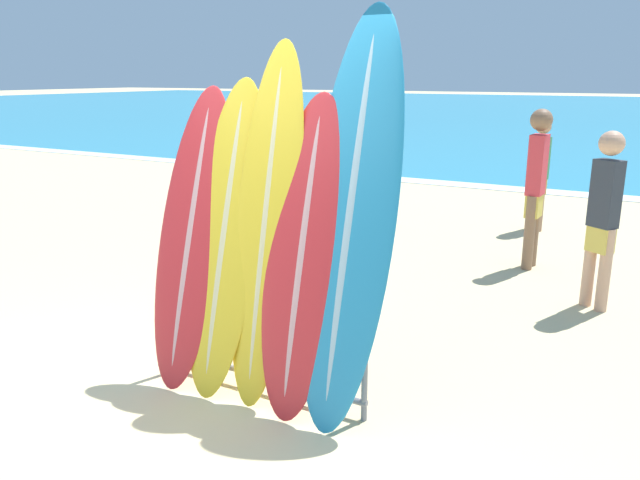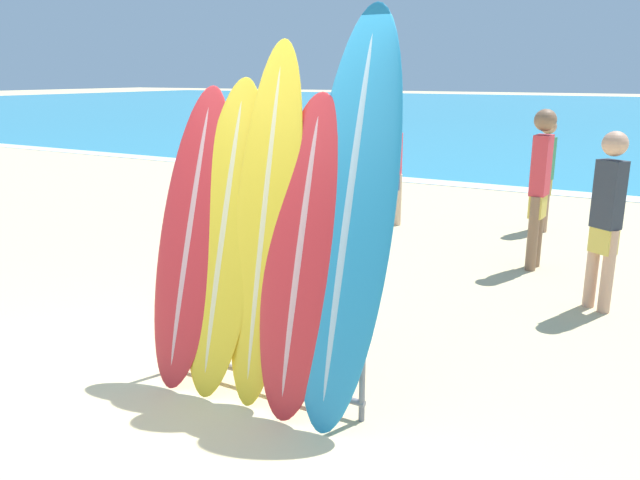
{
  "view_description": "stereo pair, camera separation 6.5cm",
  "coord_description": "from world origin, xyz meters",
  "px_view_note": "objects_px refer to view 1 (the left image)",
  "views": [
    {
      "loc": [
        2.6,
        -2.56,
        2.15
      ],
      "look_at": [
        0.39,
        1.52,
        0.92
      ],
      "focal_mm": 35.0,
      "sensor_mm": 36.0,
      "label": 1
    },
    {
      "loc": [
        2.65,
        -2.53,
        2.15
      ],
      "look_at": [
        0.39,
        1.52,
        0.92
      ],
      "focal_mm": 35.0,
      "sensor_mm": 36.0,
      "label": 2
    }
  ],
  "objects_px": {
    "person_mid_beach": "(540,170)",
    "surfboard_slot_4": "(351,219)",
    "surfboard_slot_2": "(266,226)",
    "person_far_right": "(536,183)",
    "surfboard_slot_0": "(192,237)",
    "person_near_water": "(603,214)",
    "person_far_left": "(389,166)",
    "surfboard_rack": "(264,328)",
    "surfboard_slot_3": "(304,257)",
    "surfboard_slot_1": "(225,238)"
  },
  "relations": [
    {
      "from": "surfboard_slot_1",
      "to": "person_near_water",
      "type": "xyz_separation_m",
      "value": [
        2.15,
        2.83,
        -0.16
      ]
    },
    {
      "from": "person_mid_beach",
      "to": "surfboard_slot_4",
      "type": "bearing_deg",
      "value": -45.67
    },
    {
      "from": "surfboard_slot_0",
      "to": "surfboard_slot_4",
      "type": "height_order",
      "value": "surfboard_slot_4"
    },
    {
      "from": "surfboard_slot_2",
      "to": "person_far_right",
      "type": "relative_size",
      "value": 1.33
    },
    {
      "from": "surfboard_slot_3",
      "to": "surfboard_slot_4",
      "type": "height_order",
      "value": "surfboard_slot_4"
    },
    {
      "from": "person_near_water",
      "to": "person_far_left",
      "type": "distance_m",
      "value": 3.77
    },
    {
      "from": "person_far_right",
      "to": "surfboard_slot_4",
      "type": "bearing_deg",
      "value": 177.21
    },
    {
      "from": "surfboard_rack",
      "to": "person_far_left",
      "type": "xyz_separation_m",
      "value": [
        -1.2,
        5.1,
        0.39
      ]
    },
    {
      "from": "surfboard_slot_4",
      "to": "person_near_water",
      "type": "xyz_separation_m",
      "value": [
        1.23,
        2.78,
        -0.38
      ]
    },
    {
      "from": "person_near_water",
      "to": "person_far_right",
      "type": "distance_m",
      "value": 1.31
    },
    {
      "from": "person_near_water",
      "to": "surfboard_rack",
      "type": "bearing_deg",
      "value": -88.82
    },
    {
      "from": "surfboard_slot_0",
      "to": "surfboard_slot_1",
      "type": "height_order",
      "value": "surfboard_slot_1"
    },
    {
      "from": "surfboard_slot_0",
      "to": "person_far_right",
      "type": "bearing_deg",
      "value": 67.04
    },
    {
      "from": "surfboard_rack",
      "to": "person_far_right",
      "type": "distance_m",
      "value": 4.08
    },
    {
      "from": "person_far_right",
      "to": "person_far_left",
      "type": "bearing_deg",
      "value": 65.84
    },
    {
      "from": "surfboard_rack",
      "to": "surfboard_slot_0",
      "type": "height_order",
      "value": "surfboard_slot_0"
    },
    {
      "from": "surfboard_slot_2",
      "to": "person_near_water",
      "type": "xyz_separation_m",
      "value": [
        1.83,
        2.82,
        -0.28
      ]
    },
    {
      "from": "surfboard_slot_3",
      "to": "surfboard_slot_0",
      "type": "bearing_deg",
      "value": 178.93
    },
    {
      "from": "person_mid_beach",
      "to": "person_far_left",
      "type": "xyz_separation_m",
      "value": [
        -1.98,
        -0.71,
        0.01
      ]
    },
    {
      "from": "surfboard_slot_0",
      "to": "person_near_water",
      "type": "height_order",
      "value": "surfboard_slot_0"
    },
    {
      "from": "surfboard_slot_2",
      "to": "person_near_water",
      "type": "bearing_deg",
      "value": 57.06
    },
    {
      "from": "surfboard_slot_1",
      "to": "person_far_right",
      "type": "relative_size",
      "value": 1.19
    },
    {
      "from": "surfboard_rack",
      "to": "surfboard_slot_3",
      "type": "relative_size",
      "value": 0.75
    },
    {
      "from": "surfboard_rack",
      "to": "person_far_right",
      "type": "bearing_deg",
      "value": 74.98
    },
    {
      "from": "surfboard_slot_0",
      "to": "person_far_left",
      "type": "xyz_separation_m",
      "value": [
        -0.6,
        5.09,
        -0.18
      ]
    },
    {
      "from": "surfboard_slot_2",
      "to": "person_far_left",
      "type": "height_order",
      "value": "surfboard_slot_2"
    },
    {
      "from": "surfboard_rack",
      "to": "person_mid_beach",
      "type": "height_order",
      "value": "person_mid_beach"
    },
    {
      "from": "surfboard_slot_4",
      "to": "surfboard_slot_1",
      "type": "bearing_deg",
      "value": -176.6
    },
    {
      "from": "surfboard_slot_0",
      "to": "surfboard_slot_2",
      "type": "xyz_separation_m",
      "value": [
        0.61,
        0.03,
        0.15
      ]
    },
    {
      "from": "surfboard_slot_1",
      "to": "surfboard_slot_2",
      "type": "distance_m",
      "value": 0.35
    },
    {
      "from": "person_far_left",
      "to": "person_far_right",
      "type": "xyz_separation_m",
      "value": [
        2.25,
        -1.19,
        0.11
      ]
    },
    {
      "from": "surfboard_slot_0",
      "to": "person_far_left",
      "type": "distance_m",
      "value": 5.12
    },
    {
      "from": "person_near_water",
      "to": "person_mid_beach",
      "type": "height_order",
      "value": "person_near_water"
    },
    {
      "from": "surfboard_slot_2",
      "to": "surfboard_slot_0",
      "type": "bearing_deg",
      "value": -177.48
    },
    {
      "from": "person_far_left",
      "to": "person_mid_beach",
      "type": "bearing_deg",
      "value": 6.55
    },
    {
      "from": "surfboard_slot_0",
      "to": "person_far_right",
      "type": "height_order",
      "value": "surfboard_slot_0"
    },
    {
      "from": "surfboard_slot_0",
      "to": "person_far_left",
      "type": "relative_size",
      "value": 1.31
    },
    {
      "from": "surfboard_rack",
      "to": "person_mid_beach",
      "type": "relative_size",
      "value": 0.99
    },
    {
      "from": "surfboard_slot_2",
      "to": "person_near_water",
      "type": "relative_size",
      "value": 1.43
    },
    {
      "from": "surfboard_slot_1",
      "to": "person_mid_beach",
      "type": "distance_m",
      "value": 5.89
    },
    {
      "from": "surfboard_slot_2",
      "to": "surfboard_slot_3",
      "type": "xyz_separation_m",
      "value": [
        0.31,
        -0.04,
        -0.16
      ]
    },
    {
      "from": "surfboard_slot_0",
      "to": "surfboard_slot_3",
      "type": "height_order",
      "value": "surfboard_slot_0"
    },
    {
      "from": "surfboard_slot_1",
      "to": "person_far_left",
      "type": "height_order",
      "value": "surfboard_slot_1"
    },
    {
      "from": "person_near_water",
      "to": "person_far_right",
      "type": "relative_size",
      "value": 0.93
    },
    {
      "from": "surfboard_slot_3",
      "to": "person_far_right",
      "type": "distance_m",
      "value": 3.98
    },
    {
      "from": "surfboard_slot_2",
      "to": "person_far_left",
      "type": "xyz_separation_m",
      "value": [
        -1.21,
        5.06,
        -0.32
      ]
    },
    {
      "from": "surfboard_slot_2",
      "to": "person_far_right",
      "type": "height_order",
      "value": "surfboard_slot_2"
    },
    {
      "from": "surfboard_slot_4",
      "to": "person_near_water",
      "type": "bearing_deg",
      "value": 66.17
    },
    {
      "from": "person_far_right",
      "to": "surfboard_slot_2",
      "type": "bearing_deg",
      "value": 168.74
    },
    {
      "from": "surfboard_slot_4",
      "to": "person_far_left",
      "type": "distance_m",
      "value": 5.35
    }
  ]
}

